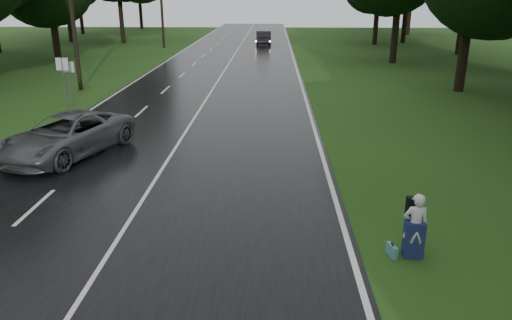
{
  "coord_description": "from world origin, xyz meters",
  "views": [
    {
      "loc": [
        3.88,
        -10.7,
        5.94
      ],
      "look_at": [
        3.39,
        3.33,
        1.1
      ],
      "focal_mm": 34.14,
      "sensor_mm": 36.0,
      "label": 1
    }
  ],
  "objects": [
    {
      "name": "tree_right_e",
      "position": [
        14.53,
        33.55,
        0.0
      ],
      "size": [
        9.52,
        9.52,
        14.88
      ],
      "primitive_type": null,
      "color": "black",
      "rests_on": "ground"
    },
    {
      "name": "road_sign_b",
      "position": [
        -7.2,
        15.48,
        0.0
      ],
      "size": [
        0.58,
        0.1,
        2.4
      ],
      "primitive_type": null,
      "color": "white",
      "rests_on": "ground"
    },
    {
      "name": "far_car",
      "position": [
        2.7,
        48.74,
        0.84
      ],
      "size": [
        1.86,
        4.91,
        1.6
      ],
      "primitive_type": "imported",
      "rotation": [
        0.0,
        0.0,
        3.18
      ],
      "color": "black",
      "rests_on": "road"
    },
    {
      "name": "tree_left_e",
      "position": [
        -16.11,
        34.44,
        0.0
      ],
      "size": [
        7.48,
        7.48,
        11.68
      ],
      "primitive_type": null,
      "color": "black",
      "rests_on": "ground"
    },
    {
      "name": "lane_center",
      "position": [
        0.0,
        20.0,
        0.04
      ],
      "size": [
        0.12,
        140.0,
        0.01
      ],
      "primitive_type": "cube",
      "color": "silver",
      "rests_on": "road"
    },
    {
      "name": "ground",
      "position": [
        0.0,
        0.0,
        0.0
      ],
      "size": [
        160.0,
        160.0,
        0.0
      ],
      "primitive_type": "plane",
      "color": "#254B16",
      "rests_on": "ground"
    },
    {
      "name": "suitcase",
      "position": [
        6.75,
        -0.37,
        0.14
      ],
      "size": [
        0.21,
        0.42,
        0.29
      ],
      "primitive_type": "cube",
      "rotation": [
        0.0,
        0.0,
        0.25
      ],
      "color": "teal",
      "rests_on": "ground"
    },
    {
      "name": "utility_pole_far",
      "position": [
        -8.5,
        45.15,
        0.0
      ],
      "size": [
        1.8,
        0.28,
        9.48
      ],
      "primitive_type": null,
      "color": "black",
      "rests_on": "ground"
    },
    {
      "name": "tree_right_d",
      "position": [
        15.71,
        20.48,
        0.0
      ],
      "size": [
        8.35,
        8.35,
        13.05
      ],
      "primitive_type": null,
      "color": "black",
      "rests_on": "ground"
    },
    {
      "name": "road",
      "position": [
        0.0,
        20.0,
        0.02
      ],
      "size": [
        12.0,
        140.0,
        0.04
      ],
      "primitive_type": "cube",
      "color": "black",
      "rests_on": "ground"
    },
    {
      "name": "tree_left_f",
      "position": [
        -14.72,
        50.45,
        0.0
      ],
      "size": [
        11.57,
        11.57,
        18.08
      ],
      "primitive_type": null,
      "color": "black",
      "rests_on": "ground"
    },
    {
      "name": "road_sign_a",
      "position": [
        -7.2,
        14.69,
        0.0
      ],
      "size": [
        0.65,
        0.1,
        2.72
      ],
      "primitive_type": null,
      "color": "white",
      "rests_on": "ground"
    },
    {
      "name": "hitchhiker",
      "position": [
        7.23,
        -0.37,
        0.75
      ],
      "size": [
        0.59,
        0.53,
        1.61
      ],
      "color": "silver",
      "rests_on": "ground"
    },
    {
      "name": "grey_car",
      "position": [
        -3.91,
        6.76,
        0.82
      ],
      "size": [
        4.34,
        6.18,
        1.57
      ],
      "primitive_type": "imported",
      "rotation": [
        0.0,
        0.0,
        5.94
      ],
      "color": "#515456",
      "rests_on": "road"
    },
    {
      "name": "tree_right_f",
      "position": [
        16.11,
        49.87,
        0.0
      ],
      "size": [
        8.31,
        8.31,
        12.98
      ],
      "primitive_type": null,
      "color": "black",
      "rests_on": "ground"
    },
    {
      "name": "utility_pole_mid",
      "position": [
        -8.5,
        20.02,
        0.0
      ],
      "size": [
        1.8,
        0.28,
        9.73
      ],
      "primitive_type": null,
      "color": "black",
      "rests_on": "ground"
    }
  ]
}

